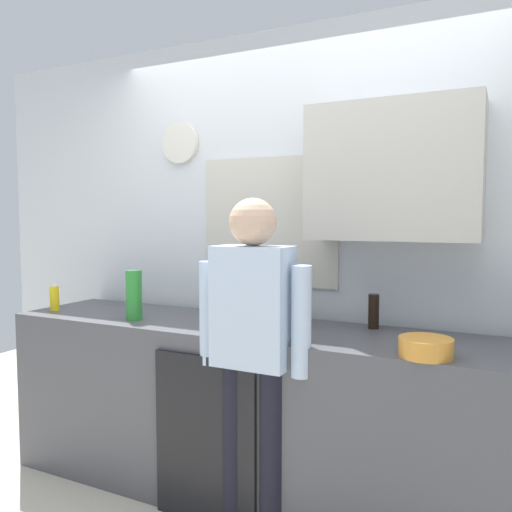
# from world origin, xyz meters

# --- Properties ---
(kitchen_counter) EXTENTS (3.17, 0.64, 0.94)m
(kitchen_counter) POSITION_xyz_m (0.00, 0.30, 0.47)
(kitchen_counter) COLOR #4C4C51
(kitchen_counter) RESTS_ON ground_plane
(dishwasher_panel) EXTENTS (0.56, 0.02, 0.84)m
(dishwasher_panel) POSITION_xyz_m (-0.25, -0.03, 0.42)
(dishwasher_panel) COLOR black
(dishwasher_panel) RESTS_ON ground_plane
(back_wall_assembly) EXTENTS (4.77, 0.42, 2.60)m
(back_wall_assembly) POSITION_xyz_m (0.06, 0.70, 1.36)
(back_wall_assembly) COLOR silver
(back_wall_assembly) RESTS_ON ground_plane
(coffee_maker) EXTENTS (0.20, 0.20, 0.33)m
(coffee_maker) POSITION_xyz_m (-0.03, 0.41, 1.08)
(coffee_maker) COLOR black
(coffee_maker) RESTS_ON kitchen_counter
(bottle_clear_soda) EXTENTS (0.09, 0.09, 0.28)m
(bottle_clear_soda) POSITION_xyz_m (-0.83, 0.16, 1.08)
(bottle_clear_soda) COLOR #2D8C33
(bottle_clear_soda) RESTS_ON kitchen_counter
(bottle_dark_sauce) EXTENTS (0.06, 0.06, 0.18)m
(bottle_dark_sauce) POSITION_xyz_m (0.44, 0.52, 1.03)
(bottle_dark_sauce) COLOR black
(bottle_dark_sauce) RESTS_ON kitchen_counter
(bottle_amber_beer) EXTENTS (0.06, 0.06, 0.23)m
(bottle_amber_beer) POSITION_xyz_m (-0.27, 0.17, 1.05)
(bottle_amber_beer) COLOR brown
(bottle_amber_beer) RESTS_ON kitchen_counter
(mixing_bowl) EXTENTS (0.22, 0.22, 0.08)m
(mixing_bowl) POSITION_xyz_m (0.76, 0.07, 0.98)
(mixing_bowl) COLOR orange
(mixing_bowl) RESTS_ON kitchen_counter
(dish_soap) EXTENTS (0.06, 0.06, 0.18)m
(dish_soap) POSITION_xyz_m (-1.46, 0.17, 1.01)
(dish_soap) COLOR yellow
(dish_soap) RESTS_ON kitchen_counter
(person_at_sink) EXTENTS (0.57, 0.22, 1.60)m
(person_at_sink) POSITION_xyz_m (0.00, 0.00, 0.95)
(person_at_sink) COLOR black
(person_at_sink) RESTS_ON ground_plane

